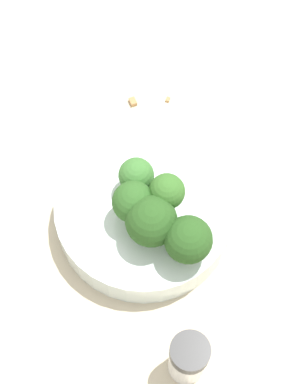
# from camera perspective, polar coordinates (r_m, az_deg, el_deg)

# --- Properties ---
(ground_plane) EXTENTS (3.00, 3.00, 0.00)m
(ground_plane) POSITION_cam_1_polar(r_m,az_deg,el_deg) (0.63, 0.00, -2.53)
(ground_plane) COLOR beige
(bowl) EXTENTS (0.17, 0.17, 0.04)m
(bowl) POSITION_cam_1_polar(r_m,az_deg,el_deg) (0.61, 0.00, -1.86)
(bowl) COLOR silver
(bowl) RESTS_ON ground_plane
(broccoli_floret_0) EXTENTS (0.04, 0.04, 0.05)m
(broccoli_floret_0) POSITION_cam_1_polar(r_m,az_deg,el_deg) (0.57, -0.95, -0.98)
(broccoli_floret_0) COLOR #7A9E5B
(broccoli_floret_0) RESTS_ON bowl
(broccoli_floret_1) EXTENTS (0.04, 0.04, 0.05)m
(broccoli_floret_1) POSITION_cam_1_polar(r_m,az_deg,el_deg) (0.55, 3.95, -4.30)
(broccoli_floret_1) COLOR #7A9E5B
(broccoli_floret_1) RESTS_ON bowl
(broccoli_floret_2) EXTENTS (0.03, 0.03, 0.05)m
(broccoli_floret_2) POSITION_cam_1_polar(r_m,az_deg,el_deg) (0.57, 2.03, -0.10)
(broccoli_floret_2) COLOR #8EB770
(broccoli_floret_2) RESTS_ON bowl
(broccoli_floret_3) EXTENTS (0.03, 0.03, 0.04)m
(broccoli_floret_3) POSITION_cam_1_polar(r_m,az_deg,el_deg) (0.58, -1.11, 1.28)
(broccoli_floret_3) COLOR #8EB770
(broccoli_floret_3) RESTS_ON bowl
(broccoli_floret_4) EXTENTS (0.05, 0.05, 0.05)m
(broccoli_floret_4) POSITION_cam_1_polar(r_m,az_deg,el_deg) (0.56, 0.65, -2.64)
(broccoli_floret_4) COLOR #84AD66
(broccoli_floret_4) RESTS_ON bowl
(pepper_shaker) EXTENTS (0.03, 0.03, 0.07)m
(pepper_shaker) POSITION_cam_1_polar(r_m,az_deg,el_deg) (0.56, 3.93, -14.56)
(pepper_shaker) COLOR silver
(pepper_shaker) RESTS_ON ground_plane
(almond_crumb_0) EXTENTS (0.01, 0.01, 0.01)m
(almond_crumb_0) POSITION_cam_1_polar(r_m,az_deg,el_deg) (0.70, -1.00, 8.14)
(almond_crumb_0) COLOR #AD7F4C
(almond_crumb_0) RESTS_ON ground_plane
(almond_crumb_1) EXTENTS (0.01, 0.01, 0.01)m
(almond_crumb_1) POSITION_cam_1_polar(r_m,az_deg,el_deg) (0.70, 2.13, 8.28)
(almond_crumb_1) COLOR #AD7F4C
(almond_crumb_1) RESTS_ON ground_plane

